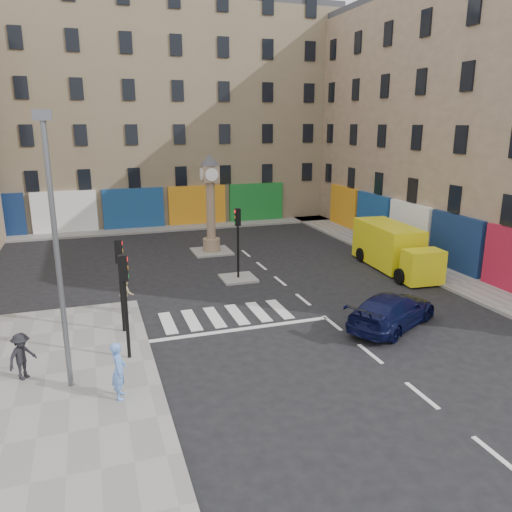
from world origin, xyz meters
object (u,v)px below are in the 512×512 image
traffic_light_left_far (120,271)px  pedestrian_dark (22,356)px  pedestrian_tan (126,293)px  traffic_light_island (238,232)px  traffic_light_left_near (125,290)px  navy_sedan (392,310)px  clock_pillar (210,198)px  lamp_post (56,241)px  yellow_van (393,248)px  pedestrian_blue (119,370)px

traffic_light_left_far → pedestrian_dark: traffic_light_left_far is taller
traffic_light_left_far → pedestrian_tan: bearing=82.3°
traffic_light_island → traffic_light_left_near: bearing=-128.9°
traffic_light_left_far → navy_sedan: traffic_light_left_far is taller
clock_pillar → pedestrian_dark: 17.39m
traffic_light_left_near → traffic_light_left_far: bearing=90.0°
traffic_light_island → navy_sedan: (4.15, -8.06, -1.89)m
navy_sedan → traffic_light_left_near: bearing=59.6°
pedestrian_tan → traffic_light_left_far: bearing=171.9°
traffic_light_left_near → lamp_post: 3.21m
traffic_light_island → pedestrian_tan: size_ratio=2.30×
traffic_light_island → yellow_van: (8.89, -0.89, -1.37)m
traffic_light_left_far → yellow_van: 15.91m
clock_pillar → pedestrian_tan: bearing=-123.2°
yellow_van → pedestrian_tan: bearing=-167.1°
traffic_light_left_near → pedestrian_blue: size_ratio=2.10×
lamp_post → pedestrian_tan: lamp_post is taller
traffic_light_left_far → pedestrian_dark: 4.70m
pedestrian_dark → navy_sedan: bearing=-46.0°
yellow_van → pedestrian_tan: yellow_van is taller
traffic_light_left_far → pedestrian_blue: (-0.47, -5.00, -1.59)m
clock_pillar → pedestrian_dark: clock_pillar is taller
pedestrian_blue → lamp_post: bearing=57.7°
traffic_light_island → traffic_light_left_far: bearing=-139.4°
pedestrian_tan → yellow_van: bearing=-81.6°
lamp_post → yellow_van: size_ratio=1.21×
navy_sedan → pedestrian_dark: pedestrian_dark is taller
traffic_light_island → pedestrian_tan: traffic_light_island is taller
traffic_light_island → pedestrian_tan: (-6.00, -3.18, -1.64)m
clock_pillar → pedestrian_blue: clock_pillar is taller
navy_sedan → yellow_van: (4.75, 7.17, 0.52)m
lamp_post → clock_pillar: bearing=61.6°
lamp_post → pedestrian_blue: 4.20m
navy_sedan → yellow_van: bearing=-62.5°
lamp_post → pedestrian_tan: bearing=69.9°
traffic_light_island → pedestrian_blue: size_ratio=2.10×
traffic_light_island → pedestrian_tan: bearing=-152.1°
navy_sedan → pedestrian_tan: pedestrian_tan is taller
pedestrian_tan → pedestrian_dark: (-3.62, -5.08, -0.03)m
traffic_light_left_far → pedestrian_blue: traffic_light_left_far is taller
traffic_light_left_near → yellow_van: bearing=24.5°
lamp_post → pedestrian_dark: size_ratio=5.35×
traffic_light_left_near → yellow_van: 16.75m
traffic_light_left_near → lamp_post: bearing=-143.6°
navy_sedan → traffic_light_left_far: bearing=46.7°
traffic_light_left_far → clock_pillar: size_ratio=0.61×
navy_sedan → yellow_van: size_ratio=0.70×
traffic_light_left_near → navy_sedan: bearing=-1.4°
pedestrian_blue → traffic_light_island: bearing=-25.3°
lamp_post → pedestrian_blue: (1.43, -1.20, -3.76)m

